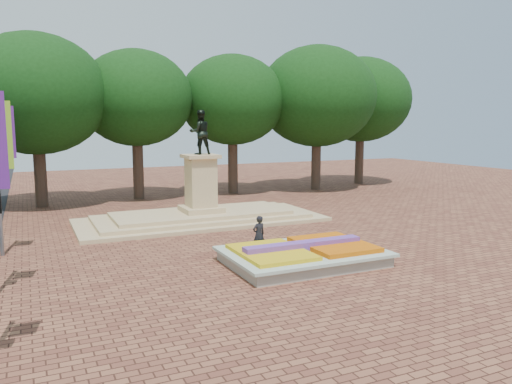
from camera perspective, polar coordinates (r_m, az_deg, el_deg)
ground at (r=21.91m, az=0.47°, el=-7.14°), size 90.00×90.00×0.00m
flower_bed at (r=20.57m, az=5.48°, el=-7.10°), size 6.30×4.30×0.91m
monument at (r=29.00m, az=-6.28°, el=-1.68°), size 14.00×6.00×6.40m
tree_row_back at (r=38.85m, az=-7.86°, el=9.29°), size 44.80×8.80×10.43m
pedestrian at (r=21.89m, az=0.33°, el=-4.90°), size 0.67×0.50×1.67m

